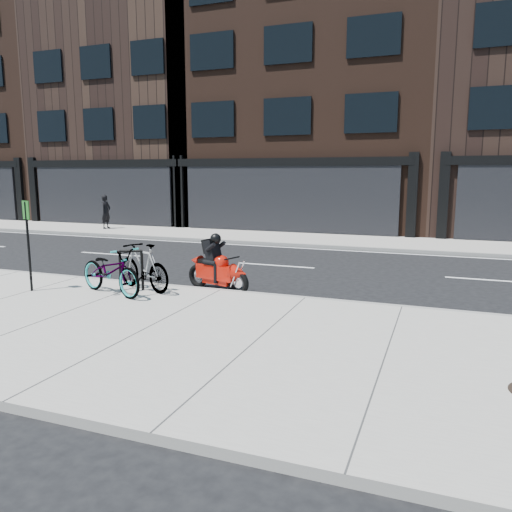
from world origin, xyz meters
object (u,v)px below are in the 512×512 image
at_px(bike_rack, 131,266).
at_px(motorcycle, 220,268).
at_px(bicycle_front, 111,271).
at_px(bicycle_rear, 143,267).
at_px(pedestrian, 106,212).
at_px(sign_post, 28,238).

bearing_deg(bike_rack, motorcycle, 32.06).
relative_size(bicycle_front, bicycle_rear, 1.11).
height_order(motorcycle, pedestrian, pedestrian).
relative_size(bicycle_rear, sign_post, 0.89).
xyz_separation_m(pedestrian, sign_post, (6.52, -11.26, 0.41)).
relative_size(bicycle_front, pedestrian, 1.24).
height_order(bike_rack, bicycle_rear, bicycle_rear).
bearing_deg(bike_rack, sign_post, -157.20).
distance_m(bike_rack, bicycle_front, 0.52).
bearing_deg(motorcycle, bike_rack, -131.25).
bearing_deg(sign_post, pedestrian, 138.63).
distance_m(bicycle_front, motorcycle, 2.46).
distance_m(bike_rack, bicycle_rear, 0.28).
relative_size(bicycle_rear, pedestrian, 1.12).
height_order(bike_rack, bicycle_front, bicycle_front).
xyz_separation_m(motorcycle, pedestrian, (-10.30, 9.31, 0.37)).
distance_m(pedestrian, sign_post, 13.01).
bearing_deg(bike_rack, bicycle_rear, 19.93).
xyz_separation_m(bike_rack, sign_post, (-2.08, -0.87, 0.66)).
relative_size(bike_rack, motorcycle, 0.52).
distance_m(bike_rack, pedestrian, 13.48).
bearing_deg(motorcycle, sign_post, -136.13).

